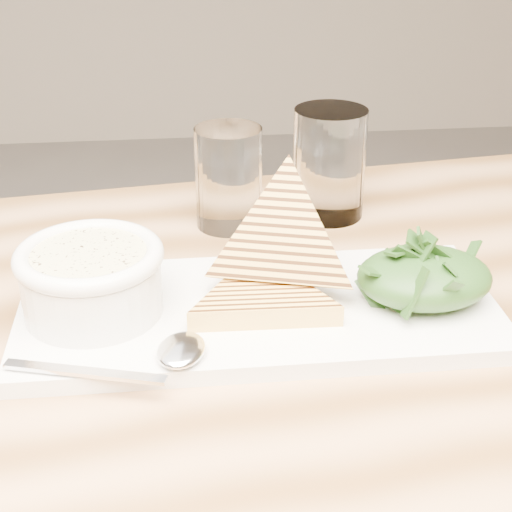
{
  "coord_description": "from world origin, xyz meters",
  "views": [
    {
      "loc": [
        0.11,
        -0.29,
        1.11
      ],
      "look_at": [
        0.17,
        0.3,
        0.8
      ],
      "focal_mm": 55.0,
      "sensor_mm": 36.0,
      "label": 1
    }
  ],
  "objects": [
    {
      "name": "soup",
      "position": [
        0.03,
        0.28,
        0.82
      ],
      "size": [
        0.1,
        0.1,
        0.01
      ],
      "primitive_type": "cylinder",
      "color": "beige",
      "rests_on": "soup_bowl"
    },
    {
      "name": "spoon_bowl",
      "position": [
        0.1,
        0.21,
        0.77
      ],
      "size": [
        0.05,
        0.06,
        0.01
      ],
      "primitive_type": "ellipsoid",
      "rotation": [
        0.0,
        0.0,
        -0.28
      ],
      "color": "silver",
      "rests_on": "platter"
    },
    {
      "name": "platter",
      "position": [
        0.17,
        0.28,
        0.76
      ],
      "size": [
        0.4,
        0.18,
        0.01
      ],
      "primitive_type": "cube",
      "rotation": [
        0.0,
        0.0,
        0.0
      ],
      "color": "white",
      "rests_on": "table_top"
    },
    {
      "name": "sandwich_lean",
      "position": [
        0.19,
        0.3,
        0.82
      ],
      "size": [
        0.18,
        0.18,
        0.16
      ],
      "primitive_type": null,
      "rotation": [
        1.02,
        0.0,
        -0.28
      ],
      "color": "gold",
      "rests_on": "sandwich_flat"
    },
    {
      "name": "glass_far",
      "position": [
        0.27,
        0.49,
        0.81
      ],
      "size": [
        0.08,
        0.08,
        0.12
      ],
      "primitive_type": "cylinder",
      "color": "white",
      "rests_on": "table_top"
    },
    {
      "name": "spoon_handle",
      "position": [
        0.03,
        0.19,
        0.77
      ],
      "size": [
        0.12,
        0.04,
        0.0
      ],
      "primitive_type": "cube",
      "rotation": [
        0.0,
        0.0,
        -0.28
      ],
      "color": "silver",
      "rests_on": "platter"
    },
    {
      "name": "salad_base",
      "position": [
        0.31,
        0.27,
        0.79
      ],
      "size": [
        0.11,
        0.09,
        0.04
      ],
      "primitive_type": "ellipsoid",
      "color": "black",
      "rests_on": "platter"
    },
    {
      "name": "soup_bowl",
      "position": [
        0.03,
        0.28,
        0.79
      ],
      "size": [
        0.11,
        0.11,
        0.05
      ],
      "primitive_type": "cylinder",
      "color": "white",
      "rests_on": "platter"
    },
    {
      "name": "table_top",
      "position": [
        0.15,
        0.2,
        0.73
      ],
      "size": [
        1.27,
        0.93,
        0.04
      ],
      "primitive_type": "cube",
      "rotation": [
        0.0,
        0.0,
        0.12
      ],
      "color": "#AE7C50",
      "rests_on": "ground"
    },
    {
      "name": "arugula_pile",
      "position": [
        0.31,
        0.27,
        0.8
      ],
      "size": [
        0.11,
        0.1,
        0.05
      ],
      "primitive_type": null,
      "color": "#2B501B",
      "rests_on": "platter"
    },
    {
      "name": "sandwich_flat",
      "position": [
        0.17,
        0.27,
        0.78
      ],
      "size": [
        0.15,
        0.15,
        0.02
      ],
      "primitive_type": null,
      "rotation": [
        0.0,
        0.0,
        -0.03
      ],
      "color": "gold",
      "rests_on": "platter"
    },
    {
      "name": "glass_near",
      "position": [
        0.16,
        0.47,
        0.81
      ],
      "size": [
        0.07,
        0.07,
        0.11
      ],
      "primitive_type": "cylinder",
      "color": "white",
      "rests_on": "table_top"
    },
    {
      "name": "bowl_rim",
      "position": [
        0.03,
        0.28,
        0.82
      ],
      "size": [
        0.12,
        0.12,
        0.01
      ],
      "primitive_type": "torus",
      "color": "white",
      "rests_on": "soup_bowl"
    }
  ]
}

